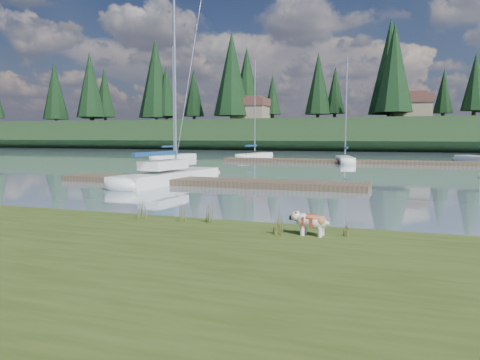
% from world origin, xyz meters
% --- Properties ---
extents(ground, '(200.00, 200.00, 0.00)m').
position_xyz_m(ground, '(0.00, 30.00, 0.00)').
color(ground, '#829AAB').
rests_on(ground, ground).
extents(bank, '(60.00, 9.00, 0.35)m').
position_xyz_m(bank, '(0.00, -6.00, 0.17)').
color(bank, '#394A19').
rests_on(bank, ground).
extents(ridge, '(200.00, 20.00, 5.00)m').
position_xyz_m(ridge, '(0.00, 73.00, 2.50)').
color(ridge, black).
rests_on(ridge, ground).
extents(bulldog, '(0.83, 0.39, 0.50)m').
position_xyz_m(bulldog, '(3.67, -2.60, 0.66)').
color(bulldog, silver).
rests_on(bulldog, bank).
extents(sailboat_main, '(2.49, 9.04, 12.84)m').
position_xyz_m(sailboat_main, '(-6.17, 10.04, 0.42)').
color(sailboat_main, white).
rests_on(sailboat_main, ground).
extents(dock_near, '(16.00, 2.00, 0.30)m').
position_xyz_m(dock_near, '(-4.00, 9.00, 0.15)').
color(dock_near, '#4C3D2C').
rests_on(dock_near, ground).
extents(dock_far, '(26.00, 2.20, 0.30)m').
position_xyz_m(dock_far, '(2.00, 30.00, 0.15)').
color(dock_far, '#4C3D2C').
rests_on(dock_far, ground).
extents(sailboat_bg_0, '(1.64, 7.73, 11.21)m').
position_xyz_m(sailboat_bg_0, '(-16.33, 29.84, 0.32)').
color(sailboat_bg_0, white).
rests_on(sailboat_bg_0, ground).
extents(sailboat_bg_1, '(2.46, 7.09, 10.51)m').
position_xyz_m(sailboat_bg_1, '(-9.86, 36.01, 0.33)').
color(sailboat_bg_1, white).
rests_on(sailboat_bg_1, ground).
extents(sailboat_bg_2, '(2.55, 6.22, 9.39)m').
position_xyz_m(sailboat_bg_2, '(0.11, 30.73, 0.33)').
color(sailboat_bg_2, white).
rests_on(sailboat_bg_2, ground).
extents(sailboat_bg_3, '(4.34, 7.46, 11.08)m').
position_xyz_m(sailboat_bg_3, '(11.50, 35.34, 0.33)').
color(sailboat_bg_3, white).
rests_on(sailboat_bg_3, ground).
extents(weed_0, '(0.17, 0.14, 0.51)m').
position_xyz_m(weed_0, '(0.36, -2.14, 0.57)').
color(weed_0, '#475B23').
rests_on(weed_0, bank).
extents(weed_1, '(0.17, 0.14, 0.50)m').
position_xyz_m(weed_1, '(1.05, -2.02, 0.56)').
color(weed_1, '#475B23').
rests_on(weed_1, bank).
extents(weed_2, '(0.17, 0.14, 0.68)m').
position_xyz_m(weed_2, '(3.04, -2.78, 0.63)').
color(weed_2, '#475B23').
rests_on(weed_2, bank).
extents(weed_3, '(0.17, 0.14, 0.59)m').
position_xyz_m(weed_3, '(-0.71, -2.18, 0.60)').
color(weed_3, '#475B23').
rests_on(weed_3, bank).
extents(weed_4, '(0.17, 0.14, 0.45)m').
position_xyz_m(weed_4, '(3.00, -2.69, 0.54)').
color(weed_4, '#475B23').
rests_on(weed_4, bank).
extents(weed_5, '(0.17, 0.14, 0.52)m').
position_xyz_m(weed_5, '(4.39, -2.45, 0.57)').
color(weed_5, '#475B23').
rests_on(weed_5, bank).
extents(mud_lip, '(60.00, 0.50, 0.14)m').
position_xyz_m(mud_lip, '(0.00, -1.60, 0.07)').
color(mud_lip, '#33281C').
rests_on(mud_lip, ground).
extents(conifer_0, '(5.72, 5.72, 14.15)m').
position_xyz_m(conifer_0, '(-55.00, 67.00, 12.64)').
color(conifer_0, '#382619').
rests_on(conifer_0, ridge).
extents(conifer_1, '(4.40, 4.40, 11.30)m').
position_xyz_m(conifer_1, '(-40.00, 71.00, 11.28)').
color(conifer_1, '#382619').
rests_on(conifer_1, ridge).
extents(conifer_2, '(6.60, 6.60, 16.05)m').
position_xyz_m(conifer_2, '(-25.00, 68.00, 13.54)').
color(conifer_2, '#382619').
rests_on(conifer_2, ridge).
extents(conifer_3, '(4.84, 4.84, 12.25)m').
position_xyz_m(conifer_3, '(-10.00, 72.00, 11.74)').
color(conifer_3, '#382619').
rests_on(conifer_3, ridge).
extents(conifer_4, '(6.16, 6.16, 15.10)m').
position_xyz_m(conifer_4, '(3.00, 66.00, 13.09)').
color(conifer_4, '#382619').
rests_on(conifer_4, ridge).
extents(conifer_5, '(3.96, 3.96, 10.35)m').
position_xyz_m(conifer_5, '(15.00, 70.00, 10.83)').
color(conifer_5, '#382619').
rests_on(conifer_5, ridge).
extents(house_0, '(6.30, 5.30, 4.65)m').
position_xyz_m(house_0, '(-22.00, 70.00, 7.31)').
color(house_0, gray).
rests_on(house_0, ridge).
extents(house_1, '(6.30, 5.30, 4.65)m').
position_xyz_m(house_1, '(6.00, 71.00, 7.31)').
color(house_1, gray).
rests_on(house_1, ridge).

